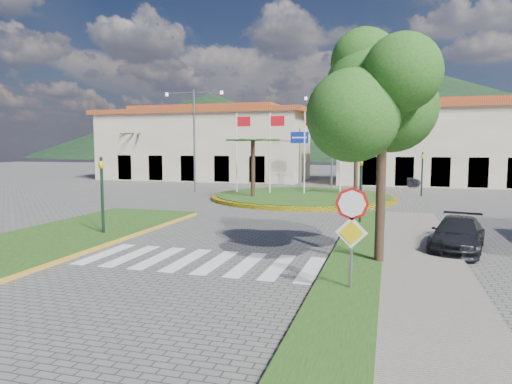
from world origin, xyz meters
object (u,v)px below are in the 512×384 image
(car_side_right, at_px, (458,234))
(car_dark_a, at_px, (253,176))
(stop_sign, at_px, (352,223))
(white_van, at_px, (214,175))
(roundabout_island, at_px, (303,196))
(deciduous_tree, at_px, (383,93))
(car_dark_b, at_px, (401,180))

(car_side_right, bearing_deg, car_dark_a, 132.06)
(stop_sign, bearing_deg, car_side_right, 61.79)
(car_dark_a, bearing_deg, car_side_right, -175.12)
(stop_sign, distance_m, white_van, 37.49)
(roundabout_island, xyz_separation_m, car_side_right, (8.06, -14.13, 0.41))
(deciduous_tree, relative_size, car_side_right, 1.71)
(car_side_right, bearing_deg, car_dark_b, 105.24)
(deciduous_tree, xyz_separation_m, car_side_right, (2.57, 2.87, -4.60))
(white_van, xyz_separation_m, car_side_right, (20.03, -27.56, -0.11))
(deciduous_tree, xyz_separation_m, car_dark_a, (-13.16, 30.44, -4.59))
(car_side_right, bearing_deg, stop_sign, -105.85)
(stop_sign, relative_size, deciduous_tree, 0.39)
(car_dark_a, relative_size, car_dark_b, 0.92)
(stop_sign, height_order, car_side_right, stop_sign)
(roundabout_island, relative_size, car_side_right, 3.19)
(car_dark_b, bearing_deg, stop_sign, -163.95)
(deciduous_tree, height_order, car_dark_b, deciduous_tree)
(white_van, height_order, car_side_right, white_van)
(car_dark_a, relative_size, car_side_right, 0.87)
(car_dark_a, height_order, car_dark_b, car_dark_b)
(car_dark_a, bearing_deg, white_van, 65.38)
(roundabout_island, distance_m, car_dark_a, 15.48)
(roundabout_island, bearing_deg, white_van, 131.70)
(stop_sign, relative_size, car_dark_a, 0.77)
(deciduous_tree, bearing_deg, stop_sign, -101.18)
(car_dark_a, height_order, car_side_right, car_dark_a)
(roundabout_island, distance_m, car_side_right, 16.27)
(stop_sign, distance_m, deciduous_tree, 4.59)
(stop_sign, distance_m, car_side_right, 6.81)
(roundabout_island, relative_size, car_dark_b, 3.39)
(stop_sign, xyz_separation_m, car_dark_a, (-12.56, 33.48, -1.20))
(car_dark_a, bearing_deg, car_dark_b, -119.10)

